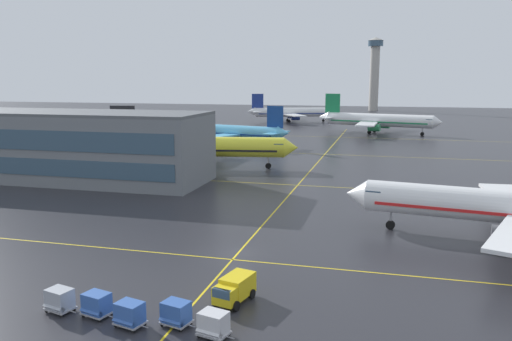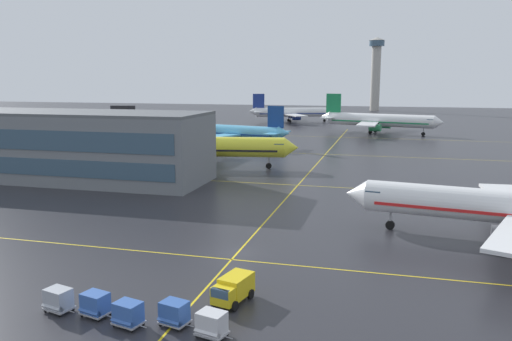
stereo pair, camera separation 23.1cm
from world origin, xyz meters
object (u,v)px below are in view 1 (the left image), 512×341
object	(u,v)px
baggage_cart_row_second	(96,304)
baggage_cart_row_fourth	(176,313)
baggage_cart_row_leftmost	(59,300)
baggage_cart_row_fifth	(213,324)
control_tower	(375,69)
airliner_third_row	(230,132)
airliner_far_right_stand	(292,112)
baggage_cart_row_middle	(129,314)
service_truck_red_van	(234,288)
airliner_far_left_stand	(377,120)
airliner_second_row	(198,147)

from	to	relation	value
baggage_cart_row_second	baggage_cart_row_fourth	world-z (taller)	same
baggage_cart_row_leftmost	baggage_cart_row_fifth	distance (m)	12.96
baggage_cart_row_fifth	control_tower	bearing A→B (deg)	89.55
airliner_third_row	airliner_far_right_stand	distance (m)	80.96
baggage_cart_row_middle	baggage_cart_row_fourth	xyz separation A→B (m)	(3.23, 0.98, 0.00)
service_truck_red_van	airliner_far_left_stand	bearing A→B (deg)	86.77
airliner_third_row	baggage_cart_row_leftmost	bearing A→B (deg)	-80.03
airliner_far_right_stand	airliner_second_row	bearing A→B (deg)	-88.84
control_tower	service_truck_red_van	bearing A→B (deg)	-90.51
baggage_cart_row_second	airliner_far_left_stand	bearing A→B (deg)	83.12
airliner_third_row	baggage_cart_row_fifth	world-z (taller)	airliner_third_row
control_tower	airliner_second_row	bearing A→B (deg)	-97.84
baggage_cart_row_leftmost	baggage_cart_row_fourth	distance (m)	9.70
baggage_cart_row_fourth	airliner_far_right_stand	bearing A→B (deg)	97.99
baggage_cart_row_second	baggage_cart_row_middle	size ratio (longest dim) A/B	1.00
service_truck_red_van	airliner_second_row	bearing A→B (deg)	113.62
airliner_far_left_stand	baggage_cart_row_second	xyz separation A→B (m)	(-17.18, -142.34, -3.42)
airliner_far_left_stand	airliner_far_right_stand	bearing A→B (deg)	133.33
baggage_cart_row_second	baggage_cart_row_fourth	bearing A→B (deg)	1.20
airliner_second_row	baggage_cart_row_leftmost	xyz separation A→B (m)	(13.28, -64.51, -3.30)
airliner_third_row	baggage_cart_row_leftmost	xyz separation A→B (m)	(17.51, -99.64, -2.80)
service_truck_red_van	baggage_cart_row_fifth	bearing A→B (deg)	-87.44
baggage_cart_row_fourth	baggage_cart_row_fifth	distance (m)	3.36
airliner_second_row	control_tower	distance (m)	208.72
airliner_second_row	airliner_far_right_stand	world-z (taller)	airliner_second_row
service_truck_red_van	baggage_cart_row_fourth	xyz separation A→B (m)	(-2.97, -4.98, -0.17)
baggage_cart_row_second	baggage_cart_row_middle	distance (m)	3.34
airliner_far_right_stand	airliner_far_left_stand	bearing A→B (deg)	-46.67
airliner_far_left_stand	baggage_cart_row_middle	xyz separation A→B (m)	(-13.95, -143.18, -3.42)
baggage_cart_row_fourth	baggage_cart_row_fifth	size ratio (longest dim) A/B	1.00
baggage_cart_row_fifth	baggage_cart_row_leftmost	bearing A→B (deg)	176.73
airliner_third_row	baggage_cart_row_fourth	size ratio (longest dim) A/B	12.36
airliner_third_row	baggage_cart_row_fifth	distance (m)	104.93
airliner_far_left_stand	baggage_cart_row_fifth	xyz separation A→B (m)	(-7.48, -143.11, -3.42)
airliner_third_row	airliner_far_left_stand	world-z (taller)	airliner_far_left_stand
service_truck_red_van	control_tower	bearing A→B (deg)	89.49
baggage_cart_row_second	baggage_cart_row_fifth	distance (m)	9.73
baggage_cart_row_leftmost	baggage_cart_row_second	world-z (taller)	same
service_truck_red_van	baggage_cart_row_leftmost	size ratio (longest dim) A/B	1.54
airliner_far_right_stand	service_truck_red_van	size ratio (longest dim) A/B	8.36
baggage_cart_row_fourth	baggage_cart_row_leftmost	bearing A→B (deg)	-179.02
service_truck_red_van	baggage_cart_row_middle	size ratio (longest dim) A/B	1.54
airliner_third_row	baggage_cart_row_middle	world-z (taller)	airliner_third_row
service_truck_red_van	baggage_cart_row_middle	distance (m)	8.60
airliner_far_right_stand	airliner_third_row	bearing A→B (deg)	-91.33
baggage_cart_row_fourth	baggage_cart_row_fifth	bearing A→B (deg)	-15.65
airliner_far_left_stand	baggage_cart_row_leftmost	distance (m)	143.87
airliner_far_left_stand	control_tower	bearing A→B (deg)	92.40
airliner_second_row	baggage_cart_row_second	distance (m)	66.64
airliner_second_row	airliner_far_left_stand	world-z (taller)	airliner_far_left_stand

